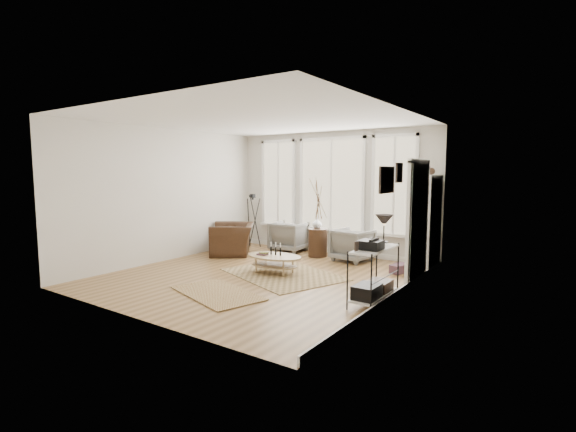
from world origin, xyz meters
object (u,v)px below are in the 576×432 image
Objects in this scene: bookcase at (428,223)px; coffee_table at (274,259)px; low_shelf at (374,269)px; side_table at (318,219)px; accent_chair at (233,239)px; armchair_right at (353,245)px; armchair_left at (289,236)px.

coffee_table is (-2.36, -1.92, -0.68)m from bookcase.
low_shelf is 0.72× the size of side_table.
accent_chair is at bearing 159.66° from low_shelf.
side_table is 2.09m from accent_chair.
low_shelf is at bearing -14.52° from coffee_table.
armchair_right is at bearing -178.64° from bookcase.
side_table is (-0.88, -0.01, 0.51)m from armchair_right.
armchair_left is at bearing 116.84° from coffee_table.
armchair_left is at bearing 141.69° from low_shelf.
armchair_left reaches higher than armchair_right.
low_shelf is at bearing 136.31° from armchair_left.
low_shelf reaches higher than armchair_left.
low_shelf reaches higher than coffee_table.
bookcase is 1.58× the size of low_shelf.
coffee_table is 1.97m from side_table.
accent_chair reaches higher than armchair_right.
coffee_table is at bearing -86.32° from side_table.
armchair_left is 1.03× the size of armchair_right.
side_table is at bearing 164.44° from armchair_left.
low_shelf is 1.17× the size of accent_chair.
side_table reaches higher than armchair_left.
side_table is at bearing 9.39° from armchair_right.
accent_chair reaches higher than coffee_table.
side_table is at bearing 79.94° from accent_chair.
armchair_left is (-1.03, 2.04, 0.09)m from coffee_table.
armchair_right is 0.43× the size of side_table.
low_shelf is at bearing -45.55° from side_table.
coffee_table is at bearing 76.56° from armchair_right.
armchair_right is 2.85m from accent_chair.
armchair_left is 1.40m from accent_chair.
accent_chair is at bearing -153.77° from side_table.
armchair_right is at bearing 169.82° from armchair_left.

